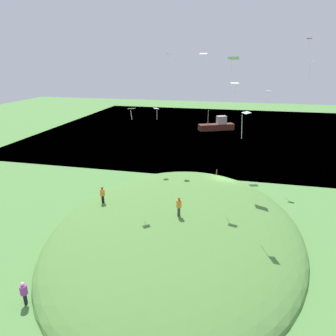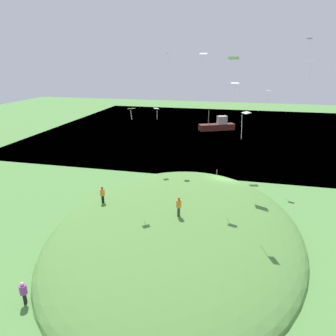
% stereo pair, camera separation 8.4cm
% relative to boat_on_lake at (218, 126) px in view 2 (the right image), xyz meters
% --- Properties ---
extents(ground_plane, '(160.00, 160.00, 0.00)m').
position_rel_boat_on_lake_xyz_m(ground_plane, '(32.02, 3.23, -0.97)').
color(ground_plane, '#50853F').
extents(lake_water, '(59.87, 80.00, 0.40)m').
position_rel_boat_on_lake_xyz_m(lake_water, '(-0.32, 3.23, -1.17)').
color(lake_water, '#324879').
rests_on(lake_water, ground_plane).
extents(grass_hill, '(29.27, 22.19, 4.01)m').
position_rel_boat_on_lake_xyz_m(grass_hill, '(43.21, -0.49, -0.97)').
color(grass_hill, '#50803A').
rests_on(grass_hill, ground_plane).
extents(boat_on_lake, '(5.08, 7.95, 4.48)m').
position_rel_boat_on_lake_xyz_m(boat_on_lake, '(0.00, 0.00, 0.00)').
color(boat_on_lake, '#492018').
rests_on(boat_on_lake, lake_water).
extents(person_walking_path, '(0.59, 0.59, 1.78)m').
position_rel_boat_on_lake_xyz_m(person_walking_path, '(44.17, -0.16, 2.14)').
color(person_walking_path, '#303432').
rests_on(person_walking_path, grass_hill).
extents(person_near_shore, '(0.64, 0.64, 1.73)m').
position_rel_boat_on_lake_xyz_m(person_near_shore, '(42.24, -8.15, 1.55)').
color(person_near_shore, black).
rests_on(person_near_shore, grass_hill).
extents(person_with_child, '(0.58, 0.58, 1.68)m').
position_rel_boat_on_lake_xyz_m(person_with_child, '(54.19, -8.22, 0.07)').
color(person_with_child, black).
rests_on(person_with_child, ground_plane).
extents(kite_0, '(0.99, 0.89, 1.37)m').
position_rel_boat_on_lake_xyz_m(kite_0, '(31.34, -5.53, 8.18)').
color(kite_0, white).
extents(kite_1, '(0.67, 0.73, 2.18)m').
position_rel_boat_on_lake_xyz_m(kite_1, '(26.41, 11.67, 15.88)').
color(kite_1, white).
extents(kite_2, '(0.61, 0.76, 1.74)m').
position_rel_boat_on_lake_xyz_m(kite_2, '(37.62, 0.69, 14.21)').
color(kite_2, white).
extents(kite_3, '(0.81, 1.18, 1.84)m').
position_rel_boat_on_lake_xyz_m(kite_3, '(32.99, 3.33, 13.95)').
color(kite_3, white).
extents(kite_4, '(0.70, 0.74, 1.09)m').
position_rel_boat_on_lake_xyz_m(kite_4, '(41.93, -4.91, 9.76)').
color(kite_4, silver).
extents(kite_6, '(0.96, 1.21, 1.32)m').
position_rel_boat_on_lake_xyz_m(kite_6, '(24.94, 3.52, 10.89)').
color(kite_6, silver).
extents(kite_7, '(0.97, 0.79, 1.73)m').
position_rel_boat_on_lake_xyz_m(kite_7, '(28.39, -4.74, 14.42)').
color(kite_7, white).
extents(kite_8, '(0.86, 0.77, 2.20)m').
position_rel_boat_on_lake_xyz_m(kite_8, '(42.87, 4.77, 9.75)').
color(kite_8, white).
extents(kite_9, '(0.64, 0.74, 1.58)m').
position_rel_boat_on_lake_xyz_m(kite_9, '(29.14, 7.50, 10.26)').
color(kite_9, silver).
extents(kite_10, '(1.36, 1.12, 2.05)m').
position_rel_boat_on_lake_xyz_m(kite_10, '(24.08, 12.62, 13.58)').
color(kite_10, silver).
extents(mooring_post, '(0.14, 0.14, 1.33)m').
position_rel_boat_on_lake_xyz_m(mooring_post, '(29.68, 2.09, -0.30)').
color(mooring_post, brown).
rests_on(mooring_post, ground_plane).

